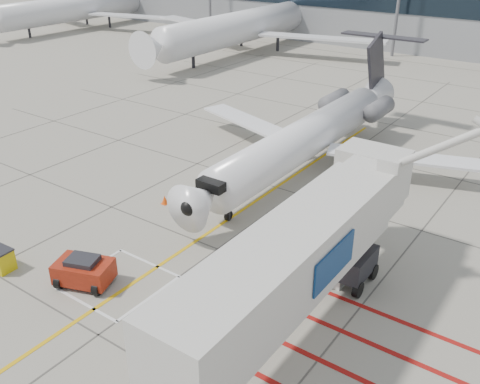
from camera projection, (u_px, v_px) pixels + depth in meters
The scene contains 9 objects.
ground_plane at pixel (165, 287), 24.77m from camera, with size 260.00×260.00×0.00m, color gray.
regional_jet at pixel (290, 126), 33.66m from camera, with size 22.48×28.35×7.43m, color white, non-canonical shape.
jet_bridge at pixel (287, 274), 19.47m from camera, with size 8.57×18.09×7.24m, color silver, non-canonical shape.
pushback_tug at pixel (84, 270), 24.68m from camera, with size 2.56×1.60×1.49m, color maroon, non-canonical shape.
baggage_cart at pixel (315, 268), 25.18m from camera, with size 1.69×1.07×1.07m, color #535357, non-canonical shape.
ground_power_unit at pixel (326, 261), 25.15m from camera, with size 2.23×1.30×1.76m, color silver, non-canonical shape.
cone_nose at pixel (165, 200), 32.10m from camera, with size 0.40×0.40×0.55m, color #EF4A0C.
cone_side at pixel (259, 242), 27.80m from camera, with size 0.41×0.41×0.57m, color #F7550D.
bg_aircraft_b at pixel (251, 4), 69.56m from camera, with size 36.04×40.04×12.01m, color silver, non-canonical shape.
Camera 1 is at (14.58, -14.45, 14.95)m, focal length 40.00 mm.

